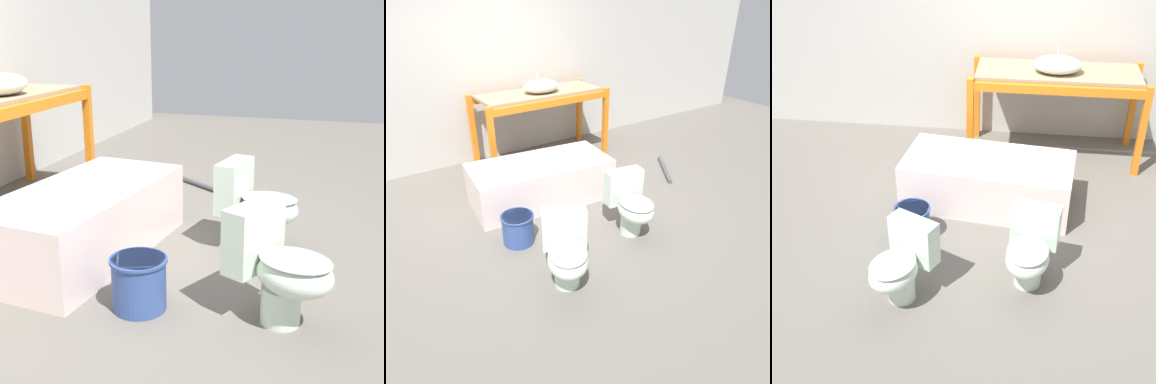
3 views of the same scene
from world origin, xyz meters
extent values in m
plane|color=#666059|center=(0.00, 0.00, 0.00)|extent=(12.00, 12.00, 0.00)
cube|color=orange|center=(-0.33, 0.97, 0.50)|extent=(0.07, 0.07, 0.99)
cube|color=orange|center=(1.45, 0.97, 0.50)|extent=(0.07, 0.07, 0.99)
cube|color=orange|center=(-0.33, 1.66, 0.50)|extent=(0.07, 0.07, 0.99)
cube|color=orange|center=(1.45, 1.66, 0.50)|extent=(0.07, 0.07, 0.99)
cube|color=orange|center=(0.56, 0.97, 0.91)|extent=(1.78, 0.06, 0.09)
cube|color=orange|center=(0.56, 1.66, 0.91)|extent=(1.78, 0.06, 0.09)
cube|color=#998466|center=(0.56, 1.31, 0.97)|extent=(1.71, 0.62, 0.04)
ellipsoid|color=silver|center=(0.55, 1.24, 1.08)|extent=(0.50, 0.36, 0.18)
cylinder|color=silver|center=(0.55, 1.33, 1.21)|extent=(0.02, 0.02, 0.08)
cube|color=silver|center=(-0.06, 0.23, 0.24)|extent=(1.67, 0.92, 0.48)
cube|color=beige|center=(-0.06, 0.23, 0.38)|extent=(1.58, 0.83, 0.20)
cylinder|color=silver|center=(0.36, -0.90, 0.11)|extent=(0.21, 0.21, 0.21)
ellipsoid|color=silver|center=(0.35, -0.97, 0.31)|extent=(0.41, 0.47, 0.23)
ellipsoid|color=#A3B3A3|center=(0.35, -0.97, 0.39)|extent=(0.39, 0.45, 0.03)
cube|color=silver|center=(0.40, -0.71, 0.44)|extent=(0.40, 0.22, 0.36)
cylinder|color=silver|center=(-0.60, -1.19, 0.11)|extent=(0.21, 0.21, 0.21)
ellipsoid|color=silver|center=(-0.63, -1.25, 0.31)|extent=(0.48, 0.52, 0.23)
ellipsoid|color=#A3B3A3|center=(-0.63, -1.25, 0.39)|extent=(0.46, 0.49, 0.03)
cube|color=silver|center=(-0.52, -1.02, 0.44)|extent=(0.41, 0.30, 0.36)
cylinder|color=#334C8C|center=(-0.67, -0.41, 0.15)|extent=(0.31, 0.31, 0.31)
cylinder|color=#334C8C|center=(-0.67, -0.41, 0.30)|extent=(0.33, 0.33, 0.02)
camera|label=1|loc=(-3.17, -1.46, 1.53)|focal=50.00mm
camera|label=2|loc=(-1.90, -3.27, 2.22)|focal=35.00mm
camera|label=3|loc=(0.27, -4.16, 2.96)|focal=50.00mm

